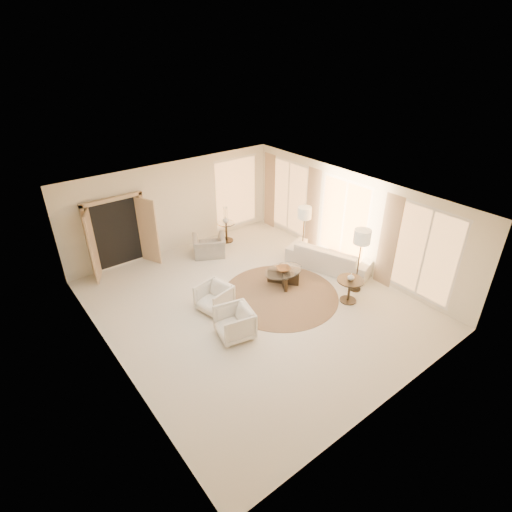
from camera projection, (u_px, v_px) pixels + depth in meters
room at (253, 257)px, 9.56m from camera, size 7.04×8.04×2.83m
windows_right at (346, 221)px, 11.50m from camera, size 0.10×6.40×2.40m
window_back_corner at (236, 193)px, 13.54m from camera, size 1.70×0.10×2.40m
curtains_right at (322, 213)px, 12.12m from camera, size 0.06×5.20×2.60m
french_doors at (119, 235)px, 11.34m from camera, size 1.95×0.66×2.16m
area_rug at (280, 295)px, 10.58m from camera, size 3.18×3.18×0.01m
sofa at (330, 257)px, 11.69m from camera, size 1.74×2.65×0.72m
armchair_left at (214, 297)px, 9.86m from camera, size 0.84×0.87×0.76m
armchair_right at (234, 322)px, 8.98m from camera, size 0.87×0.91×0.79m
accent_chair at (209, 243)px, 12.29m from camera, size 1.17×1.03×0.86m
coffee_table at (283, 275)px, 10.94m from camera, size 1.24×1.24×0.43m
end_table at (350, 287)px, 10.15m from camera, size 0.68×0.68×0.64m
side_table at (226, 230)px, 13.19m from camera, size 0.57×0.57×0.66m
floor_lamp_near at (304, 215)px, 11.69m from camera, size 0.40×0.40×1.67m
floor_lamp_far at (362, 240)px, 10.10m from camera, size 0.43×0.43×1.78m
bowl at (284, 269)px, 10.84m from camera, size 0.50×0.50×0.09m
end_vase at (351, 277)px, 10.01m from camera, size 0.22×0.22×0.18m
side_vase at (226, 220)px, 13.01m from camera, size 0.24×0.24×0.23m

